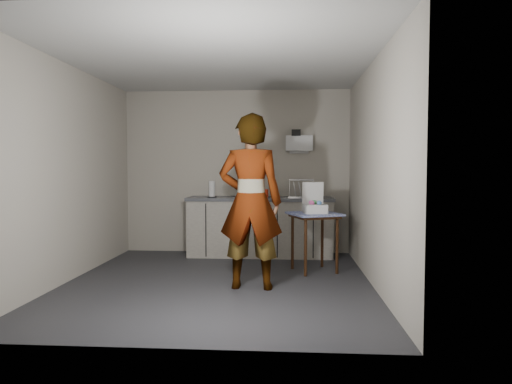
# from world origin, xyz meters

# --- Properties ---
(ground) EXTENTS (4.00, 4.00, 0.00)m
(ground) POSITION_xyz_m (0.00, 0.00, 0.00)
(ground) COLOR #2A2B30
(ground) RESTS_ON ground
(wall_back) EXTENTS (3.60, 0.02, 2.60)m
(wall_back) POSITION_xyz_m (0.00, 1.99, 1.30)
(wall_back) COLOR beige
(wall_back) RESTS_ON ground
(wall_right) EXTENTS (0.02, 4.00, 2.60)m
(wall_right) POSITION_xyz_m (1.79, 0.00, 1.30)
(wall_right) COLOR beige
(wall_right) RESTS_ON ground
(wall_left) EXTENTS (0.02, 4.00, 2.60)m
(wall_left) POSITION_xyz_m (-1.79, 0.00, 1.30)
(wall_left) COLOR beige
(wall_left) RESTS_ON ground
(ceiling) EXTENTS (3.60, 4.00, 0.01)m
(ceiling) POSITION_xyz_m (0.00, 0.00, 2.60)
(ceiling) COLOR silver
(ceiling) RESTS_ON wall_back
(kitchen_counter) EXTENTS (2.24, 0.62, 0.91)m
(kitchen_counter) POSITION_xyz_m (0.40, 1.70, 0.43)
(kitchen_counter) COLOR black
(kitchen_counter) RESTS_ON ground
(wall_shelf) EXTENTS (0.42, 0.18, 0.37)m
(wall_shelf) POSITION_xyz_m (1.00, 1.92, 1.75)
(wall_shelf) COLOR white
(wall_shelf) RESTS_ON ground
(side_table) EXTENTS (0.77, 0.77, 0.77)m
(side_table) POSITION_xyz_m (1.17, 0.67, 0.67)
(side_table) COLOR #361C0C
(side_table) RESTS_ON ground
(standing_man) EXTENTS (0.73, 0.49, 1.96)m
(standing_man) POSITION_xyz_m (0.40, -0.22, 0.98)
(standing_man) COLOR #B2A593
(standing_man) RESTS_ON ground
(soap_bottle) EXTENTS (0.15, 0.15, 0.31)m
(soap_bottle) POSITION_xyz_m (0.14, 1.65, 1.06)
(soap_bottle) COLOR black
(soap_bottle) RESTS_ON kitchen_counter
(soda_can) EXTENTS (0.07, 0.07, 0.12)m
(soda_can) POSITION_xyz_m (0.49, 1.71, 0.97)
(soda_can) COLOR red
(soda_can) RESTS_ON kitchen_counter
(dark_bottle) EXTENTS (0.07, 0.07, 0.23)m
(dark_bottle) POSITION_xyz_m (0.25, 1.76, 1.02)
(dark_bottle) COLOR black
(dark_bottle) RESTS_ON kitchen_counter
(paper_towel) EXTENTS (0.14, 0.14, 0.25)m
(paper_towel) POSITION_xyz_m (-0.34, 1.60, 1.03)
(paper_towel) COLOR black
(paper_towel) RESTS_ON kitchen_counter
(dish_rack) EXTENTS (0.40, 0.30, 0.28)m
(dish_rack) POSITION_xyz_m (1.02, 1.71, 0.97)
(dish_rack) COLOR silver
(dish_rack) RESTS_ON kitchen_counter
(bakery_box) EXTENTS (0.32, 0.33, 0.40)m
(bakery_box) POSITION_xyz_m (1.17, 0.65, 0.86)
(bakery_box) COLOR white
(bakery_box) RESTS_ON side_table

